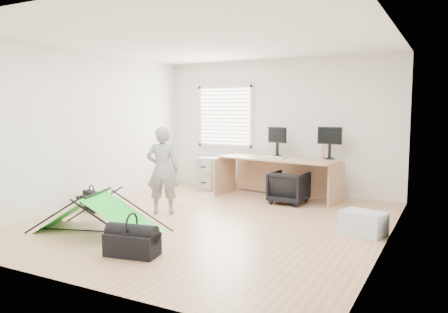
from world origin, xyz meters
The scene contains 18 objects.
ground centered at (0.00, 0.00, 0.00)m, with size 5.50×5.50×0.00m, color tan.
back_wall centered at (0.00, 2.75, 1.35)m, with size 5.00×0.02×2.70m, color silver.
window centered at (-1.20, 2.71, 1.55)m, with size 1.20×0.06×1.20m, color silver.
radiator centered at (-1.20, 2.67, 0.45)m, with size 1.00×0.12×0.60m, color silver.
desk centered at (0.26, 2.06, 0.39)m, with size 2.27×0.72×0.78m, color #A67D5D.
filing_cabinet centered at (-1.39, 2.41, 0.34)m, with size 0.44×0.58×0.68m, color #9EA1A3.
monitor_left centered at (0.14, 2.38, 0.99)m, with size 0.44×0.10×0.42m, color black.
monitor_right centered at (1.17, 2.38, 0.99)m, with size 0.46×0.10×0.44m, color black.
keyboard centered at (0.14, 2.14, 0.79)m, with size 0.48×0.16×0.02m, color beige.
thermos centered at (1.05, 2.33, 0.89)m, with size 0.07×0.07×0.24m, color #B96782.
office_chair centered at (0.60, 1.77, 0.29)m, with size 0.62×0.64×0.58m, color black.
person centered at (-0.95, 0.06, 0.71)m, with size 0.52×0.34×1.42m, color gray.
kite centered at (-1.06, -1.27, 0.28)m, with size 1.79×0.79×0.56m, color #12C523, non-canonical shape.
storage_crate centered at (2.17, 0.33, 0.16)m, with size 0.56×0.39×0.31m, color silver.
tote_bag centered at (-1.54, 2.63, 0.20)m, with size 0.33×0.14×0.39m, color #1F9773.
laptop_bag centered at (-2.10, -0.36, 0.17)m, with size 0.44×0.13×0.33m, color black.
white_box centered at (-1.53, -0.42, 0.05)m, with size 0.11×0.11×0.11m, color silver.
duffel_bag centered at (-0.03, -1.82, 0.13)m, with size 0.61×0.31×0.26m, color black.
Camera 1 is at (3.20, -5.65, 1.67)m, focal length 35.00 mm.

